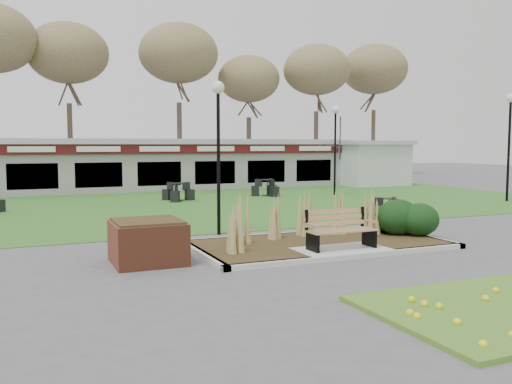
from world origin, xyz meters
name	(u,v)px	position (x,y,z in m)	size (l,w,h in m)	color
ground	(345,255)	(0.00, 0.00, 0.00)	(100.00, 100.00, 0.00)	#515154
lawn	(195,204)	(0.00, 12.00, 0.01)	(34.00, 16.00, 0.02)	#346921
flower_bed	(506,306)	(0.00, -4.60, 0.07)	(4.20, 3.00, 0.16)	#376F1F
planting_bed	(358,228)	(1.27, 1.35, 0.37)	(6.75, 3.40, 1.27)	#302113
park_bench	(340,229)	(0.00, 0.25, 0.59)	(1.70, 0.66, 0.93)	#966344
brick_planter	(148,241)	(-4.40, 1.00, 0.48)	(1.50, 1.50, 0.95)	brown
food_pavilion	(154,164)	(0.00, 19.96, 1.48)	(24.60, 3.40, 2.90)	gray
service_hut	(372,162)	(13.50, 18.00, 1.45)	(4.40, 3.40, 2.83)	silver
tree_backdrop	(126,61)	(0.00, 28.00, 8.36)	(47.24, 5.24, 10.36)	#47382B
lamp_post_near_right	(218,123)	(-1.73, 3.92, 3.17)	(0.36, 0.36, 4.35)	black
lamp_post_mid_right	(335,130)	(7.79, 13.14, 3.29)	(0.37, 0.37, 4.52)	black
lamp_post_far_right	(510,123)	(13.34, 7.34, 3.54)	(0.40, 0.40, 4.86)	black
bistro_set_b	(177,195)	(-0.38, 13.43, 0.29)	(1.39, 1.53, 0.81)	black
bistro_set_c	(389,211)	(5.04, 5.00, 0.24)	(1.26, 1.11, 0.67)	black
bistro_set_d	(267,190)	(4.37, 13.96, 0.29)	(1.52, 1.46, 0.82)	black
patio_umbrella	(340,159)	(8.00, 13.00, 1.84)	(2.68, 2.71, 2.90)	black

